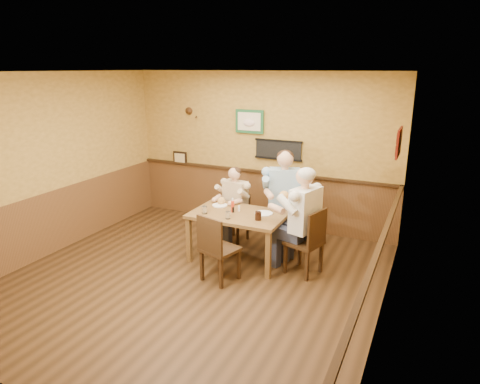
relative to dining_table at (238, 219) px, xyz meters
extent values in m
plane|color=#311F0E|center=(-0.31, -0.90, -0.66)|extent=(5.00, 5.00, 0.00)
cube|color=silver|center=(-0.31, -0.90, 2.14)|extent=(5.00, 5.00, 0.02)
cube|color=gold|center=(-0.31, 1.60, 0.74)|extent=(5.00, 0.02, 2.80)
cube|color=gold|center=(-0.31, -3.40, 0.74)|extent=(5.00, 0.02, 2.80)
cube|color=gold|center=(-2.81, -0.90, 0.74)|extent=(0.02, 5.00, 2.80)
cube|color=gold|center=(2.19, -0.90, 0.74)|extent=(0.02, 5.00, 2.80)
cube|color=brown|center=(-0.31, 1.58, -0.16)|extent=(5.00, 0.02, 1.00)
cube|color=brown|center=(2.17, -0.90, -0.16)|extent=(0.02, 5.00, 1.00)
cube|color=black|center=(0.05, 1.56, 0.79)|extent=(0.88, 0.03, 0.34)
cube|color=#1E5830|center=(-0.51, 1.56, 1.26)|extent=(0.54, 0.03, 0.42)
cube|color=black|center=(-2.01, 1.56, 0.46)|extent=(0.30, 0.03, 0.26)
cube|color=maroon|center=(2.15, 0.15, 1.29)|extent=(0.03, 0.48, 0.36)
cube|color=brown|center=(0.00, 0.00, 0.07)|extent=(1.40, 0.90, 0.05)
cube|color=brown|center=(-0.64, -0.39, -0.31)|extent=(0.07, 0.07, 0.70)
cube|color=brown|center=(0.64, -0.39, -0.31)|extent=(0.07, 0.07, 0.70)
cube|color=brown|center=(-0.64, 0.39, -0.31)|extent=(0.07, 0.07, 0.70)
cube|color=brown|center=(0.64, 0.39, -0.31)|extent=(0.07, 0.07, 0.70)
cylinder|color=white|center=(-0.45, -0.23, 0.15)|extent=(0.09, 0.09, 0.12)
cylinder|color=white|center=(-0.03, -0.28, 0.15)|extent=(0.08, 0.08, 0.11)
cylinder|color=black|center=(0.38, -0.15, 0.15)|extent=(0.09, 0.09, 0.12)
cylinder|color=red|center=(-0.10, 0.01, 0.19)|extent=(0.06, 0.06, 0.20)
cylinder|color=white|center=(-0.03, 0.09, 0.13)|extent=(0.04, 0.04, 0.08)
cylinder|color=black|center=(-0.09, 0.00, 0.13)|extent=(0.04, 0.04, 0.09)
cylinder|color=white|center=(-0.42, 0.20, 0.10)|extent=(0.26, 0.26, 0.02)
cylinder|color=white|center=(0.36, 0.13, 0.10)|extent=(0.34, 0.34, 0.02)
camera|label=1|loc=(2.57, -5.49, 2.20)|focal=32.00mm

